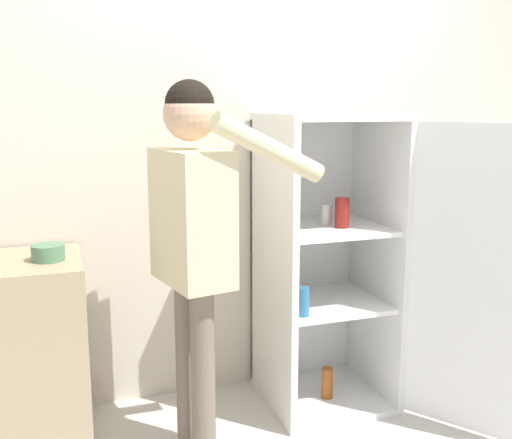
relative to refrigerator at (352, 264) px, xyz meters
name	(u,v)px	position (x,y,z in m)	size (l,w,h in m)	color
wall_back	(254,165)	(-0.40, 0.44, 0.50)	(7.00, 0.06, 2.55)	beige
refrigerator	(352,264)	(0.00, 0.00, 0.00)	(1.04, 1.15, 1.56)	white
person	(194,223)	(-0.89, -0.21, 0.32)	(0.72, 0.55, 1.71)	#726656
counter	(23,355)	(-1.65, 0.11, -0.32)	(0.57, 0.56, 0.91)	tan
bowl	(48,253)	(-1.51, 0.06, 0.17)	(0.15, 0.15, 0.07)	#517F5B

